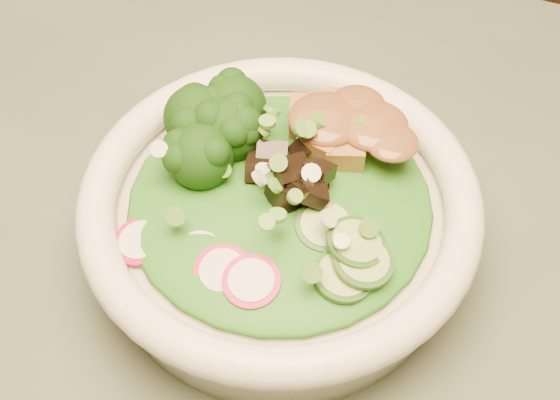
% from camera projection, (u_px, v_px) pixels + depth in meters
% --- Properties ---
extents(salad_bowl, '(0.24, 0.24, 0.06)m').
position_uv_depth(salad_bowl, '(280.00, 219.00, 0.47)').
color(salad_bowl, white).
rests_on(salad_bowl, dining_table).
extents(lettuce_bed, '(0.18, 0.18, 0.02)m').
position_uv_depth(lettuce_bed, '(280.00, 199.00, 0.45)').
color(lettuce_bed, '#175C13').
rests_on(lettuce_bed, salad_bowl).
extents(broccoli_florets, '(0.08, 0.07, 0.04)m').
position_uv_depth(broccoli_florets, '(210.00, 138.00, 0.46)').
color(broccoli_florets, black).
rests_on(broccoli_florets, salad_bowl).
extents(radish_slices, '(0.10, 0.05, 0.02)m').
position_uv_depth(radish_slices, '(211.00, 260.00, 0.42)').
color(radish_slices, '#B40D46').
rests_on(radish_slices, salad_bowl).
extents(cucumber_slices, '(0.07, 0.07, 0.03)m').
position_uv_depth(cucumber_slices, '(356.00, 245.00, 0.42)').
color(cucumber_slices, '#9FC26C').
rests_on(cucumber_slices, salad_bowl).
extents(mushroom_heap, '(0.07, 0.07, 0.04)m').
position_uv_depth(mushroom_heap, '(293.00, 176.00, 0.45)').
color(mushroom_heap, black).
rests_on(mushroom_heap, salad_bowl).
extents(tofu_cubes, '(0.09, 0.06, 0.03)m').
position_uv_depth(tofu_cubes, '(344.00, 137.00, 0.47)').
color(tofu_cubes, '#A26736').
rests_on(tofu_cubes, salad_bowl).
extents(peanut_sauce, '(0.06, 0.05, 0.01)m').
position_uv_depth(peanut_sauce, '(345.00, 124.00, 0.46)').
color(peanut_sauce, brown).
rests_on(peanut_sauce, tofu_cubes).
extents(scallion_garnish, '(0.17, 0.17, 0.02)m').
position_uv_depth(scallion_garnish, '(280.00, 177.00, 0.44)').
color(scallion_garnish, '#599936').
rests_on(scallion_garnish, salad_bowl).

